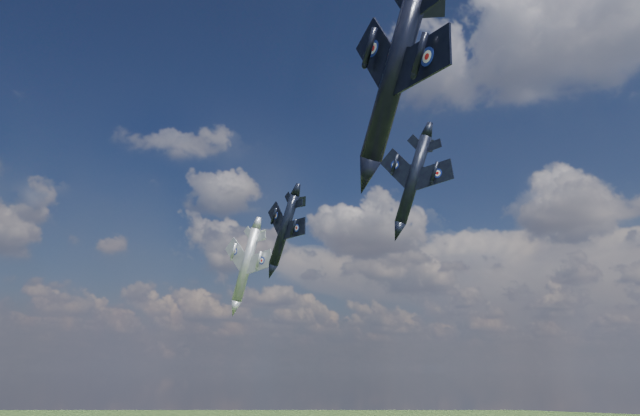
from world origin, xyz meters
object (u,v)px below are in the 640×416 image
Objects in this scene: jet_high_navy at (413,179)px; jet_lead_navy at (284,230)px; jet_left_silver at (246,265)px; jet_right_navy at (395,74)px.

jet_lead_navy is at bearing -163.27° from jet_high_navy.
jet_right_navy is at bearing -36.48° from jet_left_silver.
jet_lead_navy is 47.06m from jet_right_navy.
jet_right_navy is at bearing -28.06° from jet_lead_navy.
jet_left_silver is (-14.57, 9.02, -2.08)m from jet_lead_navy.
jet_right_navy is 41.36m from jet_high_navy.
jet_left_silver is at bearing 163.79° from jet_lead_navy.
jet_high_navy is (-17.22, 37.17, 5.68)m from jet_right_navy.
jet_lead_navy is 0.84× the size of jet_left_silver.
jet_high_navy is at bearing 31.20° from jet_lead_navy.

